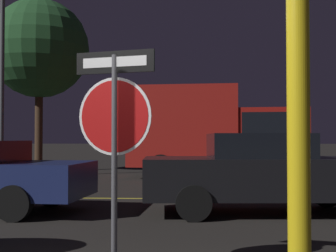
{
  "coord_description": "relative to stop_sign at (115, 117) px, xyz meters",
  "views": [
    {
      "loc": [
        0.88,
        -3.35,
        1.35
      ],
      "look_at": [
        0.42,
        4.4,
        1.56
      ],
      "focal_mm": 50.0,
      "sensor_mm": 36.0,
      "label": 1
    }
  ],
  "objects": [
    {
      "name": "street_lamp",
      "position": [
        -5.94,
        11.28,
        2.68
      ],
      "size": [
        0.38,
        0.38,
        7.11
      ],
      "color": "#4C4C51",
      "rests_on": "ground_plane"
    },
    {
      "name": "tree_0",
      "position": [
        -5.68,
        14.4,
        3.53
      ],
      "size": [
        4.1,
        4.1,
        7.16
      ],
      "color": "#422D1E",
      "rests_on": "ground_plane"
    },
    {
      "name": "stop_sign",
      "position": [
        0.0,
        0.0,
        0.0
      ],
      "size": [
        0.81,
        0.23,
        2.22
      ],
      "rotation": [
        0.0,
        0.0,
        -0.25
      ],
      "color": "#4C4C51",
      "rests_on": "ground_plane"
    },
    {
      "name": "passing_car_3",
      "position": [
        2.06,
        4.0,
        -0.83
      ],
      "size": [
        4.59,
        2.04,
        1.45
      ],
      "rotation": [
        0.0,
        0.0,
        -1.5
      ],
      "color": "black",
      "rests_on": "ground_plane"
    },
    {
      "name": "road_center_stripe",
      "position": [
        -0.08,
        5.98,
        -1.56
      ],
      "size": [
        41.46,
        0.12,
        0.01
      ],
      "primitive_type": "cube",
      "color": "gold",
      "rests_on": "ground_plane"
    },
    {
      "name": "yellow_pole_right",
      "position": [
        1.47,
        -1.49,
        0.19
      ],
      "size": [
        0.15,
        0.15,
        3.5
      ],
      "primitive_type": "cylinder",
      "color": "yellow",
      "rests_on": "ground_plane"
    },
    {
      "name": "delivery_truck",
      "position": [
        1.51,
        11.77,
        0.09
      ],
      "size": [
        6.17,
        2.78,
        3.16
      ],
      "rotation": [
        0.0,
        0.0,
        -1.65
      ],
      "color": "maroon",
      "rests_on": "ground_plane"
    }
  ]
}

